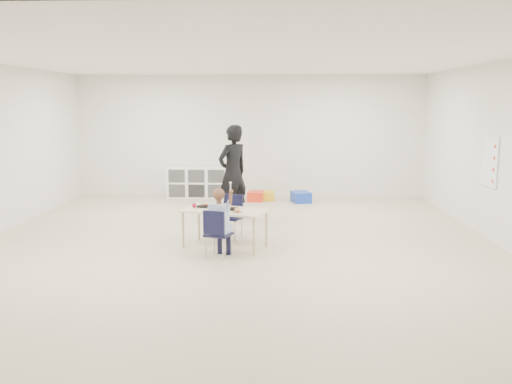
{
  "coord_description": "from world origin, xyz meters",
  "views": [
    {
      "loc": [
        0.59,
        -8.04,
        2.16
      ],
      "look_at": [
        0.31,
        -0.09,
        0.85
      ],
      "focal_mm": 38.0,
      "sensor_mm": 36.0,
      "label": 1
    }
  ],
  "objects_px": {
    "table": "(225,228)",
    "child": "(218,219)",
    "chair_near": "(219,233)",
    "cubby_shelf": "(198,182)",
    "adult": "(233,173)"
  },
  "relations": [
    {
      "from": "table",
      "to": "cubby_shelf",
      "type": "xyz_separation_m",
      "value": [
        -1.04,
        4.37,
        0.06
      ]
    },
    {
      "from": "adult",
      "to": "chair_near",
      "type": "bearing_deg",
      "value": 45.01
    },
    {
      "from": "cubby_shelf",
      "to": "adult",
      "type": "relative_size",
      "value": 0.79
    },
    {
      "from": "chair_near",
      "to": "cubby_shelf",
      "type": "relative_size",
      "value": 0.5
    },
    {
      "from": "cubby_shelf",
      "to": "adult",
      "type": "xyz_separation_m",
      "value": [
        1.0,
        -2.35,
        0.53
      ]
    },
    {
      "from": "chair_near",
      "to": "child",
      "type": "distance_m",
      "value": 0.2
    },
    {
      "from": "table",
      "to": "child",
      "type": "height_order",
      "value": "child"
    },
    {
      "from": "table",
      "to": "chair_near",
      "type": "height_order",
      "value": "chair_near"
    },
    {
      "from": "chair_near",
      "to": "cubby_shelf",
      "type": "height_order",
      "value": "cubby_shelf"
    },
    {
      "from": "table",
      "to": "chair_near",
      "type": "distance_m",
      "value": 0.56
    },
    {
      "from": "chair_near",
      "to": "cubby_shelf",
      "type": "distance_m",
      "value": 5.03
    },
    {
      "from": "table",
      "to": "cubby_shelf",
      "type": "relative_size",
      "value": 1.0
    },
    {
      "from": "child",
      "to": "adult",
      "type": "relative_size",
      "value": 0.62
    },
    {
      "from": "chair_near",
      "to": "child",
      "type": "bearing_deg",
      "value": 0.0
    },
    {
      "from": "table",
      "to": "adult",
      "type": "bearing_deg",
      "value": 110.44
    }
  ]
}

